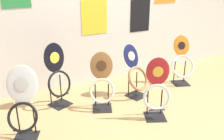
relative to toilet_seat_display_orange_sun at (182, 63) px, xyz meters
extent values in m
plane|color=tan|center=(-0.99, -1.12, -0.39)|extent=(14.00, 14.00, 0.00)
cube|color=silver|center=(-0.99, 0.87, 0.91)|extent=(8.00, 0.06, 2.60)
cube|color=yellow|center=(-1.32, 0.84, 0.79)|extent=(0.48, 0.01, 0.59)
cube|color=black|center=(-0.38, 0.84, 0.75)|extent=(0.42, 0.01, 0.60)
cube|color=black|center=(-0.01, -0.02, -0.39)|extent=(0.35, 0.35, 0.01)
cylinder|color=black|center=(-0.07, 0.10, -0.19)|extent=(0.02, 0.02, 0.39)
cylinder|color=black|center=(0.12, 0.04, -0.19)|extent=(0.02, 0.02, 0.39)
cylinder|color=black|center=(-0.03, -0.09, -0.23)|extent=(0.22, 0.09, 0.02)
torus|color=silver|center=(-0.01, -0.04, -0.05)|extent=(0.47, 0.35, 0.39)
ellipsoid|color=orange|center=(0.03, 0.10, 0.29)|extent=(0.33, 0.22, 0.36)
ellipsoid|color=black|center=(0.03, 0.09, 0.30)|extent=(0.14, 0.09, 0.14)
sphere|color=silver|center=(-0.06, 0.07, 0.12)|extent=(0.02, 0.02, 0.02)
sphere|color=silver|center=(0.09, 0.02, 0.12)|extent=(0.02, 0.02, 0.02)
cube|color=black|center=(-1.67, -0.18, -0.39)|extent=(0.37, 0.37, 0.01)
cylinder|color=black|center=(-1.72, -0.06, -0.21)|extent=(0.02, 0.02, 0.35)
cylinder|color=black|center=(-1.54, -0.14, -0.21)|extent=(0.02, 0.02, 0.35)
cylinder|color=black|center=(-1.70, -0.25, -0.24)|extent=(0.21, 0.10, 0.02)
torus|color=beige|center=(-1.68, -0.20, -0.09)|extent=(0.41, 0.31, 0.35)
ellipsoid|color=#936033|center=(-1.63, -0.09, 0.25)|extent=(0.35, 0.24, 0.39)
ellipsoid|color=#4C2D19|center=(-1.63, -0.10, 0.26)|extent=(0.15, 0.10, 0.15)
sphere|color=silver|center=(-1.73, -0.10, 0.06)|extent=(0.02, 0.02, 0.02)
sphere|color=silver|center=(-1.57, -0.17, 0.06)|extent=(0.02, 0.02, 0.02)
cube|color=black|center=(-2.80, -0.41, -0.39)|extent=(0.37, 0.37, 0.01)
cylinder|color=black|center=(-2.85, -0.29, -0.19)|extent=(0.02, 0.02, 0.38)
cylinder|color=black|center=(-2.68, -0.37, -0.19)|extent=(0.02, 0.02, 0.38)
cylinder|color=black|center=(-2.83, -0.48, -0.23)|extent=(0.21, 0.11, 0.02)
torus|color=black|center=(-2.81, -0.43, -0.08)|extent=(0.41, 0.32, 0.33)
ellipsoid|color=white|center=(-2.75, -0.30, 0.28)|extent=(0.40, 0.30, 0.44)
ellipsoid|color=silver|center=(-2.76, -0.31, 0.28)|extent=(0.18, 0.12, 0.17)
sphere|color=silver|center=(-2.87, -0.32, 0.06)|extent=(0.02, 0.02, 0.02)
sphere|color=silver|center=(-2.69, -0.40, 0.06)|extent=(0.02, 0.02, 0.02)
cube|color=black|center=(-1.11, -0.74, -0.39)|extent=(0.37, 0.37, 0.01)
cylinder|color=black|center=(-1.16, -0.62, -0.20)|extent=(0.02, 0.02, 0.37)
cylinder|color=black|center=(-0.99, -0.70, -0.20)|extent=(0.02, 0.02, 0.37)
cylinder|color=black|center=(-1.14, -0.81, -0.24)|extent=(0.21, 0.11, 0.02)
torus|color=silver|center=(-1.12, -0.76, -0.07)|extent=(0.39, 0.26, 0.37)
ellipsoid|color=#AD1E23|center=(-1.10, -0.72, 0.29)|extent=(0.30, 0.17, 0.38)
ellipsoid|color=yellow|center=(-1.11, -0.73, 0.29)|extent=(0.13, 0.07, 0.15)
sphere|color=silver|center=(-1.18, -0.69, 0.09)|extent=(0.02, 0.02, 0.02)
sphere|color=silver|center=(-1.03, -0.76, 0.09)|extent=(0.02, 0.02, 0.02)
cube|color=black|center=(-2.19, 0.22, -0.39)|extent=(0.37, 0.37, 0.01)
cylinder|color=black|center=(-2.31, 0.27, -0.17)|extent=(0.02, 0.02, 0.42)
cylinder|color=black|center=(-2.13, 0.35, -0.17)|extent=(0.02, 0.02, 0.42)
cylinder|color=black|center=(-2.16, 0.15, -0.21)|extent=(0.21, 0.10, 0.02)
torus|color=black|center=(-2.18, 0.20, -0.04)|extent=(0.43, 0.29, 0.40)
ellipsoid|color=black|center=(-2.21, 0.28, 0.35)|extent=(0.35, 0.20, 0.43)
ellipsoid|color=yellow|center=(-2.21, 0.26, 0.36)|extent=(0.16, 0.08, 0.16)
sphere|color=silver|center=(-2.29, 0.22, 0.14)|extent=(0.02, 0.02, 0.02)
sphere|color=silver|center=(-2.11, 0.29, 0.14)|extent=(0.02, 0.02, 0.02)
cube|color=black|center=(-0.99, -0.06, -0.39)|extent=(0.35, 0.35, 0.01)
cylinder|color=black|center=(-1.11, 0.00, -0.21)|extent=(0.02, 0.02, 0.35)
cylinder|color=black|center=(-0.92, 0.05, -0.21)|extent=(0.02, 0.02, 0.35)
cylinder|color=black|center=(-0.97, -0.13, -0.24)|extent=(0.22, 0.08, 0.02)
torus|color=#9E7042|center=(-0.98, -0.08, -0.08)|extent=(0.47, 0.36, 0.38)
ellipsoid|color=#141942|center=(-1.03, 0.08, 0.26)|extent=(0.35, 0.25, 0.37)
ellipsoid|color=beige|center=(-1.03, 0.07, 0.26)|extent=(0.15, 0.10, 0.14)
sphere|color=silver|center=(-1.09, -0.01, 0.08)|extent=(0.02, 0.02, 0.02)
sphere|color=silver|center=(-0.93, 0.04, 0.08)|extent=(0.02, 0.02, 0.02)
camera|label=1|loc=(-3.04, -3.15, 1.48)|focal=40.00mm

